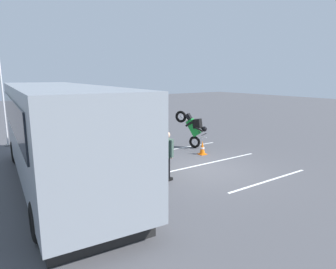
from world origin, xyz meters
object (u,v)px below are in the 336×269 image
at_px(stunt_motorcycle, 193,127).
at_px(traffic_cone, 202,148).
at_px(parked_motorcycle_silver, 96,148).
at_px(parked_motorcycle_dark, 133,165).
at_px(spectator_far_left, 167,152).
at_px(spectator_centre, 133,140).
at_px(tour_bus, 59,136).
at_px(spectator_left, 148,144).
at_px(spectator_right, 122,136).
at_px(flagpole, 2,89).

xyz_separation_m(stunt_motorcycle, traffic_cone, (-1.27, 0.46, -0.76)).
height_order(parked_motorcycle_silver, parked_motorcycle_dark, same).
bearing_deg(spectator_far_left, stunt_motorcycle, -49.59).
xyz_separation_m(parked_motorcycle_silver, stunt_motorcycle, (-0.76, -4.72, 0.58)).
bearing_deg(parked_motorcycle_dark, spectator_centre, -29.12).
height_order(parked_motorcycle_dark, traffic_cone, parked_motorcycle_dark).
height_order(tour_bus, spectator_left, tour_bus).
xyz_separation_m(tour_bus, parked_motorcycle_dark, (-0.86, -2.21, -1.16)).
distance_m(spectator_far_left, parked_motorcycle_silver, 4.10).
relative_size(spectator_far_left, spectator_right, 1.01).
relative_size(parked_motorcycle_dark, traffic_cone, 3.23).
relative_size(parked_motorcycle_silver, traffic_cone, 3.21).
height_order(spectator_left, traffic_cone, spectator_left).
bearing_deg(stunt_motorcycle, parked_motorcycle_dark, 116.93).
relative_size(spectator_right, flagpole, 0.29).
bearing_deg(spectator_left, spectator_centre, 3.22).
bearing_deg(parked_motorcycle_dark, stunt_motorcycle, -63.07).
xyz_separation_m(spectator_centre, parked_motorcycle_dark, (-1.31, 0.73, -0.59)).
bearing_deg(flagpole, spectator_left, -154.26).
xyz_separation_m(parked_motorcycle_dark, stunt_motorcycle, (2.34, -4.60, 0.58)).
height_order(tour_bus, flagpole, flagpole).
relative_size(tour_bus, spectator_right, 5.79).
height_order(spectator_right, flagpole, flagpole).
xyz_separation_m(spectator_left, spectator_centre, (1.01, 0.06, -0.02)).
xyz_separation_m(spectator_right, flagpole, (5.54, 3.82, 1.91)).
bearing_deg(spectator_far_left, spectator_left, 3.96).
xyz_separation_m(spectator_right, traffic_cone, (-1.46, -3.29, -0.70)).
height_order(tour_bus, spectator_centre, tour_bus).
height_order(tour_bus, parked_motorcycle_silver, tour_bus).
bearing_deg(spectator_centre, spectator_far_left, -176.38).
height_order(spectator_centre, parked_motorcycle_dark, spectator_centre).
bearing_deg(spectator_left, traffic_cone, -77.05).
bearing_deg(traffic_cone, spectator_right, 66.05).
bearing_deg(traffic_cone, spectator_far_left, 120.24).
height_order(spectator_centre, stunt_motorcycle, stunt_motorcycle).
height_order(stunt_motorcycle, flagpole, flagpole).
bearing_deg(spectator_far_left, parked_motorcycle_dark, 45.62).
xyz_separation_m(spectator_centre, stunt_motorcycle, (1.03, -3.87, -0.01)).
bearing_deg(spectator_right, spectator_far_left, -179.86).
bearing_deg(spectator_right, spectator_left, 178.19).
bearing_deg(traffic_cone, parked_motorcycle_dark, 104.45).
bearing_deg(spectator_centre, parked_motorcycle_dark, 150.88).
distance_m(tour_bus, spectator_far_left, 3.57).
distance_m(parked_motorcycle_dark, traffic_cone, 4.28).
bearing_deg(parked_motorcycle_silver, stunt_motorcycle, -99.15).
xyz_separation_m(spectator_centre, traffic_cone, (-0.24, -3.42, -0.77)).
bearing_deg(spectator_centre, flagpole, 28.62).
bearing_deg(parked_motorcycle_dark, parked_motorcycle_silver, 2.22).
bearing_deg(spectator_right, stunt_motorcycle, -92.93).
bearing_deg(parked_motorcycle_silver, traffic_cone, -115.45).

